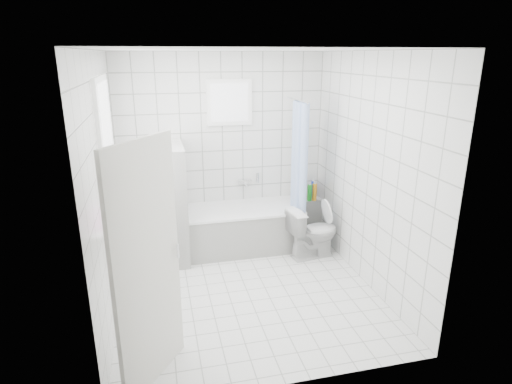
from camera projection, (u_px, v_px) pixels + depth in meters
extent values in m
plane|color=white|center=(247.00, 290.00, 4.86)|extent=(3.00, 3.00, 0.00)
plane|color=white|center=(245.00, 50.00, 4.07)|extent=(3.00, 3.00, 0.00)
cube|color=white|center=(223.00, 151.00, 5.85)|extent=(2.80, 0.02, 2.60)
cube|color=white|center=(290.00, 237.00, 3.08)|extent=(2.80, 0.02, 2.60)
cube|color=white|center=(105.00, 190.00, 4.15)|extent=(0.02, 3.00, 2.60)
cube|color=white|center=(368.00, 172.00, 4.77)|extent=(0.02, 3.00, 2.60)
cube|color=white|center=(110.00, 153.00, 4.35)|extent=(0.01, 0.90, 1.40)
cube|color=white|center=(230.00, 103.00, 5.63)|extent=(0.50, 0.01, 0.50)
cube|color=white|center=(121.00, 220.00, 4.59)|extent=(0.18, 1.02, 0.08)
cube|color=silver|center=(148.00, 268.00, 3.26)|extent=(0.50, 0.68, 2.00)
cube|color=white|center=(243.00, 229.00, 5.86)|extent=(1.53, 0.75, 0.55)
cube|color=white|center=(243.00, 209.00, 5.77)|extent=(1.55, 0.77, 0.03)
cube|color=white|center=(180.00, 202.00, 5.49)|extent=(0.15, 0.85, 1.50)
cube|color=white|center=(308.00, 216.00, 6.33)|extent=(0.40, 0.24, 0.55)
imported|color=white|center=(313.00, 232.00, 5.59)|extent=(0.71, 0.47, 0.68)
cylinder|color=silver|center=(297.00, 100.00, 5.47)|extent=(0.02, 0.80, 0.02)
cube|color=silver|center=(245.00, 181.00, 6.02)|extent=(0.18, 0.06, 0.06)
imported|color=#DD6ED4|center=(123.00, 198.00, 4.85)|extent=(0.14, 0.13, 0.21)
imported|color=silver|center=(121.00, 200.00, 4.66)|extent=(0.14, 0.14, 0.28)
imported|color=white|center=(121.00, 209.00, 4.55)|extent=(0.16, 0.16, 0.18)
imported|color=#E759BD|center=(118.00, 215.00, 4.21)|extent=(0.15, 0.14, 0.29)
imported|color=#38FDF6|center=(120.00, 215.00, 4.34)|extent=(0.10, 0.11, 0.20)
cylinder|color=#F7331D|center=(305.00, 191.00, 6.23)|extent=(0.06, 0.06, 0.20)
cylinder|color=blue|center=(313.00, 189.00, 6.24)|extent=(0.06, 0.06, 0.26)
cylinder|color=#199B22|center=(310.00, 193.00, 6.11)|extent=(0.06, 0.06, 0.24)
cylinder|color=#FFA11A|center=(314.00, 192.00, 6.13)|extent=(0.06, 0.06, 0.25)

